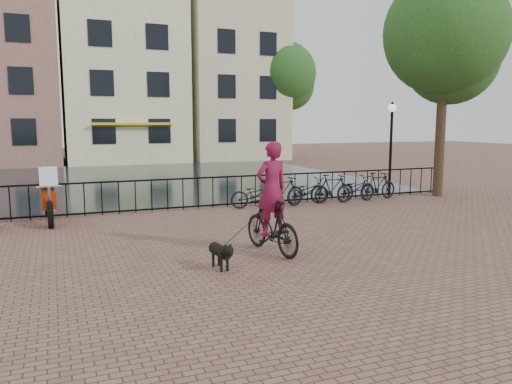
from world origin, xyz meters
name	(u,v)px	position (x,y,z in m)	size (l,w,h in m)	color
ground	(319,280)	(0.00, 0.00, 0.00)	(100.00, 100.00, 0.00)	brown
canal_water	(148,179)	(0.00, 17.30, 0.00)	(20.00, 20.00, 0.00)	black
railing	(198,193)	(0.00, 8.00, 0.50)	(20.00, 0.05, 1.02)	black
canal_house_mid	(121,78)	(0.50, 30.00, 5.90)	(8.00, 9.50, 11.80)	beige
canal_house_right	(227,72)	(8.50, 30.00, 6.65)	(7.00, 9.00, 13.30)	#C2BB90
tree_near_right	(445,34)	(9.20, 7.30, 5.97)	(4.48, 4.48, 8.24)	black
tree_far_right	(284,74)	(12.00, 27.00, 6.35)	(4.76, 4.76, 8.76)	black
lamp_post	(391,133)	(7.20, 7.60, 2.38)	(0.30, 0.30, 3.45)	black
cyclist	(272,204)	(-0.02, 2.06, 1.06)	(0.97, 2.12, 2.80)	black
dog	(220,255)	(-1.42, 1.33, 0.28)	(0.37, 0.86, 0.57)	black
motorcycle	(48,193)	(-4.48, 7.46, 0.84)	(0.67, 2.37, 1.68)	#9A2A0B
parked_bike_0	(256,194)	(1.80, 7.40, 0.45)	(0.60, 1.72, 0.90)	black
parked_bike_1	(283,191)	(2.75, 7.40, 0.50)	(0.47, 1.66, 1.00)	black
parked_bike_2	(308,191)	(3.70, 7.40, 0.45)	(0.60, 1.72, 0.90)	black
parked_bike_3	(332,189)	(4.65, 7.40, 0.50)	(0.47, 1.66, 1.00)	black
parked_bike_4	(356,189)	(5.60, 7.40, 0.45)	(0.60, 1.72, 0.90)	black
parked_bike_5	(378,186)	(6.55, 7.40, 0.50)	(0.47, 1.66, 1.00)	black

